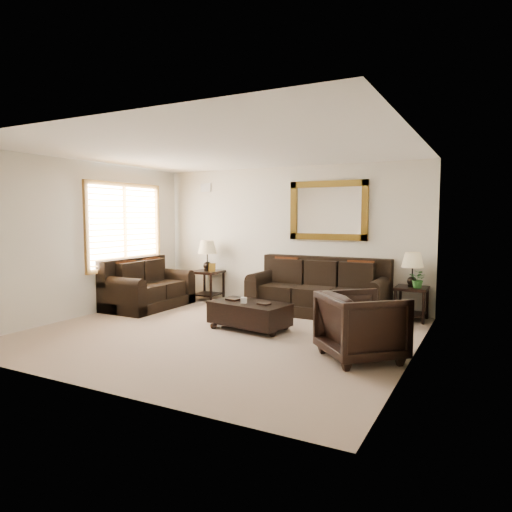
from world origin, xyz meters
The scene contains 11 objects.
room centered at (0.00, 0.00, 1.35)m, with size 5.51×5.01×2.71m.
window centered at (-2.70, 0.90, 1.55)m, with size 0.07×1.96×1.66m.
mirror centered at (0.83, 2.47, 1.85)m, with size 1.50×0.06×1.10m.
air_vent centered at (-1.90, 2.48, 2.35)m, with size 0.25×0.02×0.18m, color #999999.
sofa centered at (0.83, 2.02, 0.36)m, with size 2.43×1.05×0.99m.
loveseat centered at (-2.30, 0.99, 0.35)m, with size 0.99×1.67×0.94m.
end_table_left centered at (-1.67, 2.18, 0.81)m, with size 0.56×0.56×1.24m.
end_table_right centered at (2.40, 2.20, 0.75)m, with size 0.52×0.52×1.14m.
coffee_table centered at (0.28, 0.41, 0.26)m, with size 1.32×0.85×0.52m.
armchair centered at (2.20, -0.27, 0.45)m, with size 0.88×0.83×0.91m, color black.
potted_plant centered at (2.51, 2.11, 0.68)m, with size 0.27×0.30×0.23m, color #255A1E.
Camera 1 is at (3.59, -5.69, 1.74)m, focal length 32.00 mm.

